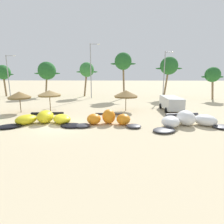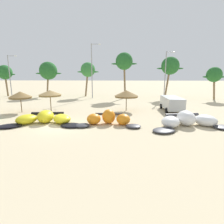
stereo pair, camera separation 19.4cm
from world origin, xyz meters
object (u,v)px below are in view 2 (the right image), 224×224
object	(u,v)px
kite_left	(44,119)
lamppost_east_center	(166,73)
parked_van	(171,103)
beach_umbrella_near_palms	(50,93)
palm_leftmost	(5,73)
palm_left_of_gap	(88,70)
palm_center_left	(124,62)
lamppost_west_center	(93,69)
beach_umbrella_middle	(20,95)
palm_center_right	(170,66)
beach_umbrella_outermost	(126,94)
kite_center	(188,121)
lamppost_west	(10,74)
kite_left_of_center	(108,119)
palm_left	(48,71)
palm_right_of_gap	(214,75)

from	to	relation	value
kite_left	lamppost_east_center	world-z (taller)	lamppost_east_center
parked_van	lamppost_east_center	bearing A→B (deg)	80.85
beach_umbrella_near_palms	palm_leftmost	world-z (taller)	palm_leftmost
palm_leftmost	palm_left_of_gap	bearing A→B (deg)	2.07
beach_umbrella_near_palms	palm_center_left	world-z (taller)	palm_center_left
lamppost_west_center	lamppost_east_center	distance (m)	14.44
palm_leftmost	beach_umbrella_near_palms	bearing A→B (deg)	-45.63
beach_umbrella_near_palms	lamppost_west_center	xyz separation A→B (m)	(3.25, 14.45, 3.47)
beach_umbrella_middle	beach_umbrella_near_palms	size ratio (longest dim) A/B	0.99
kite_left	lamppost_west_center	world-z (taller)	lamppost_west_center
parked_van	beach_umbrella_middle	bearing A→B (deg)	-174.08
palm_center_right	kite_left	bearing A→B (deg)	-129.49
palm_center_left	beach_umbrella_outermost	bearing A→B (deg)	-89.53
kite_center	lamppost_west	world-z (taller)	lamppost_west
parked_van	palm_center_left	size ratio (longest dim) A/B	0.55
palm_center_left	palm_left_of_gap	bearing A→B (deg)	161.58
kite_left_of_center	parked_van	size ratio (longest dim) A/B	1.29
kite_left_of_center	lamppost_west	distance (m)	29.19
parked_van	kite_center	bearing A→B (deg)	-93.76
kite_center	palm_center_right	size ratio (longest dim) A/B	0.98
beach_umbrella_middle	beach_umbrella_outermost	xyz separation A→B (m)	(13.48, 1.65, 0.04)
palm_leftmost	lamppost_west	size ratio (longest dim) A/B	0.79
palm_center_left	lamppost_west_center	distance (m)	6.47
parked_van	palm_left_of_gap	bearing A→B (deg)	131.76
parked_van	palm_left	size ratio (longest dim) A/B	0.67
kite_center	palm_leftmost	bearing A→B (deg)	144.52
parked_van	palm_center_left	xyz separation A→B (m)	(-6.17, 13.05, 6.18)
palm_left	palm_center_right	size ratio (longest dim) A/B	0.90
beach_umbrella_middle	palm_leftmost	distance (m)	21.43
palm_leftmost	palm_left_of_gap	xyz separation A→B (m)	(18.26, 0.66, 0.54)
beach_umbrella_near_palms	palm_center_right	bearing A→B (deg)	40.05
palm_leftmost	palm_center_right	size ratio (longest dim) A/B	0.82
kite_center	palm_left_of_gap	bearing A→B (deg)	120.05
kite_left_of_center	palm_leftmost	distance (m)	33.23
beach_umbrella_middle	beach_umbrella_near_palms	bearing A→B (deg)	2.23
lamppost_west_center	palm_center_right	bearing A→B (deg)	5.38
parked_van	palm_left	bearing A→B (deg)	145.36
kite_left_of_center	palm_center_right	bearing A→B (deg)	62.30
palm_left_of_gap	kite_center	bearing A→B (deg)	-59.95
palm_leftmost	palm_left	distance (m)	9.47
beach_umbrella_near_palms	palm_right_of_gap	distance (m)	29.89
kite_left	kite_left_of_center	distance (m)	6.36
beach_umbrella_middle	palm_center_right	xyz separation A→B (m)	(22.74, 16.07, 4.22)
beach_umbrella_middle	palm_leftmost	world-z (taller)	palm_leftmost
beach_umbrella_middle	palm_left_of_gap	size ratio (longest dim) A/B	0.38
palm_center_left	kite_left_of_center	bearing A→B (deg)	-95.09
beach_umbrella_middle	parked_van	bearing A→B (deg)	5.92
kite_center	lamppost_west	xyz separation A→B (m)	(-28.79, 19.86, 4.31)
palm_center_left	palm_right_of_gap	distance (m)	17.32
kite_center	beach_umbrella_middle	xyz separation A→B (m)	(-19.04, 5.60, 1.69)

